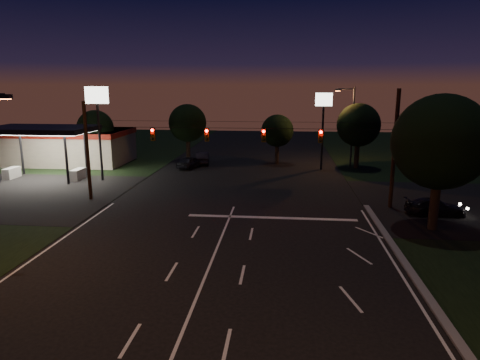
# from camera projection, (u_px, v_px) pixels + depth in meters

# --- Properties ---
(ground) EXTENTS (140.00, 140.00, 0.00)m
(ground) POSITION_uv_depth(u_px,v_px,m) (199.00, 292.00, 19.55)
(ground) COLOR black
(ground) RESTS_ON ground
(cross_street_left) EXTENTS (20.00, 16.00, 0.02)m
(cross_street_left) POSITION_uv_depth(u_px,v_px,m) (8.00, 194.00, 37.04)
(cross_street_left) COLOR black
(cross_street_left) RESTS_ON ground
(stop_bar) EXTENTS (12.00, 0.50, 0.01)m
(stop_bar) POSITION_uv_depth(u_px,v_px,m) (272.00, 218.00, 30.42)
(stop_bar) COLOR silver
(stop_bar) RESTS_ON ground
(utility_pole_right) EXTENTS (0.30, 0.30, 9.00)m
(utility_pole_right) POSITION_uv_depth(u_px,v_px,m) (390.00, 208.00, 32.94)
(utility_pole_right) COLOR black
(utility_pole_right) RESTS_ON ground
(utility_pole_left) EXTENTS (0.28, 0.28, 8.00)m
(utility_pole_left) POSITION_uv_depth(u_px,v_px,m) (91.00, 199.00, 35.29)
(utility_pole_left) COLOR black
(utility_pole_left) RESTS_ON ground
(signal_span) EXTENTS (24.00, 0.40, 1.56)m
(signal_span) POSITION_uv_depth(u_px,v_px,m) (235.00, 135.00, 32.88)
(signal_span) COLOR black
(signal_span) RESTS_ON ground
(gas_station) EXTENTS (14.20, 16.10, 5.25)m
(gas_station) POSITION_uv_depth(u_px,v_px,m) (67.00, 144.00, 50.68)
(gas_station) COLOR gray
(gas_station) RESTS_ON ground
(pole_sign_left_near) EXTENTS (2.20, 0.30, 9.10)m
(pole_sign_left_near) POSITION_uv_depth(u_px,v_px,m) (98.00, 109.00, 40.76)
(pole_sign_left_near) COLOR black
(pole_sign_left_near) RESTS_ON ground
(pole_sign_right) EXTENTS (1.80, 0.30, 8.40)m
(pole_sign_right) POSITION_uv_depth(u_px,v_px,m) (323.00, 113.00, 46.54)
(pole_sign_right) COLOR black
(pole_sign_right) RESTS_ON ground
(street_light_right_far) EXTENTS (2.20, 0.35, 9.00)m
(street_light_right_far) POSITION_uv_depth(u_px,v_px,m) (350.00, 121.00, 48.38)
(street_light_right_far) COLOR black
(street_light_right_far) RESTS_ON ground
(tree_right_near) EXTENTS (6.00, 6.00, 8.76)m
(tree_right_near) POSITION_uv_depth(u_px,v_px,m) (440.00, 143.00, 26.86)
(tree_right_near) COLOR black
(tree_right_near) RESTS_ON ground
(tree_far_a) EXTENTS (4.20, 4.20, 6.42)m
(tree_far_a) POSITION_uv_depth(u_px,v_px,m) (96.00, 129.00, 49.62)
(tree_far_a) COLOR black
(tree_far_a) RESTS_ON ground
(tree_far_b) EXTENTS (4.60, 4.60, 6.98)m
(tree_far_b) POSITION_uv_depth(u_px,v_px,m) (188.00, 123.00, 52.46)
(tree_far_b) COLOR black
(tree_far_b) RESTS_ON ground
(tree_far_c) EXTENTS (3.80, 3.80, 5.86)m
(tree_far_c) POSITION_uv_depth(u_px,v_px,m) (277.00, 131.00, 50.55)
(tree_far_c) COLOR black
(tree_far_c) RESTS_ON ground
(tree_far_d) EXTENTS (4.80, 4.80, 7.30)m
(tree_far_d) POSITION_uv_depth(u_px,v_px,m) (358.00, 125.00, 47.55)
(tree_far_d) COLOR black
(tree_far_d) RESTS_ON ground
(tree_far_e) EXTENTS (4.00, 4.00, 6.18)m
(tree_far_e) POSITION_uv_depth(u_px,v_px,m) (439.00, 135.00, 44.96)
(tree_far_e) COLOR black
(tree_far_e) RESTS_ON ground
(car_oncoming_a) EXTENTS (2.75, 4.26, 1.35)m
(car_oncoming_a) POSITION_uv_depth(u_px,v_px,m) (190.00, 162.00, 48.44)
(car_oncoming_a) COLOR black
(car_oncoming_a) RESTS_ON ground
(car_oncoming_b) EXTENTS (2.10, 4.45, 1.41)m
(car_oncoming_b) POSITION_uv_depth(u_px,v_px,m) (203.00, 158.00, 51.15)
(car_oncoming_b) COLOR black
(car_oncoming_b) RESTS_ON ground
(car_cross) EXTENTS (4.24, 1.83, 1.22)m
(car_cross) POSITION_uv_depth(u_px,v_px,m) (435.00, 207.00, 30.92)
(car_cross) COLOR black
(car_cross) RESTS_ON ground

